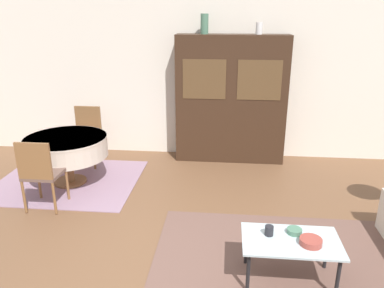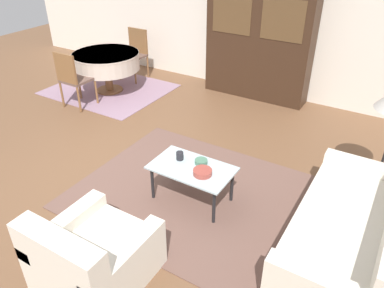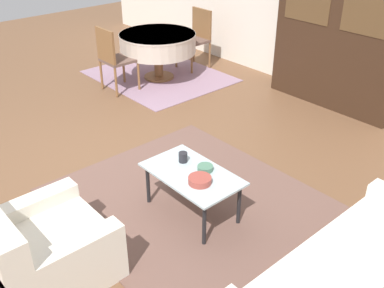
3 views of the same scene
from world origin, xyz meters
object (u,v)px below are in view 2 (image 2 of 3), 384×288
dining_chair_far (135,51)px  coffee_table (192,171)px  display_cabinet (259,37)px  couch (355,232)px  dining_chair_near (72,77)px  bowl (203,172)px  cup (180,156)px  armchair (92,257)px  dining_table (106,61)px  bowl_small (201,162)px

dining_chair_far → coffee_table: bearing=137.5°
coffee_table → display_cabinet: bearing=100.5°
couch → dining_chair_near: dining_chair_near is taller
bowl → cup: bearing=161.9°
cup → bowl: cup is taller
armchair → display_cabinet: bearing=95.4°
dining_table → dining_chair_near: (-0.00, -0.82, -0.03)m
bowl_small → coffee_table: bearing=-110.9°
coffee_table → bowl_small: bearing=69.1°
dining_chair_near → dining_chair_far: size_ratio=1.00×
couch → display_cabinet: bearing=37.1°
armchair → bowl: 1.41m
dining_chair_far → cup: dining_chair_far is taller
display_cabinet → dining_chair_far: bearing=-170.0°
dining_chair_near → dining_chair_far: same height
display_cabinet → dining_chair_near: display_cabinet is taller
dining_chair_near → coffee_table: bearing=-20.1°
couch → dining_chair_far: 5.41m
coffee_table → cup: 0.23m
bowl_small → dining_chair_far: bearing=139.2°
bowl_small → dining_table: bearing=149.4°
coffee_table → dining_chair_near: dining_chair_near is taller
armchair → display_cabinet: display_cabinet is taller
dining_chair_near → dining_chair_far: 1.64m
armchair → cup: armchair is taller
bowl_small → display_cabinet: bearing=101.7°
dining_chair_far → bowl: (3.15, -2.79, -0.07)m
dining_table → cup: size_ratio=12.59×
couch → display_cabinet: display_cabinet is taller
cup → bowl_small: bearing=12.4°
bowl → bowl_small: (-0.12, 0.17, -0.01)m
coffee_table → dining_table: (-2.99, 1.92, 0.18)m
dining_chair_far → bowl: 4.21m
bowl → armchair: bearing=-103.3°
couch → bowl: size_ratio=9.53×
dining_table → bowl: bearing=-32.0°
armchair → dining_chair_far: 5.03m
couch → bowl_small: couch is taller
armchair → bowl: (0.32, 1.36, 0.20)m
cup → dining_chair_far: bearing=136.2°
couch → dining_table: bearing=68.9°
couch → armchair: 2.41m
bowl_small → dining_chair_near: bearing=162.2°
dining_chair_far → bowl_small: 4.01m
display_cabinet → dining_table: (-2.41, -1.25, -0.49)m
display_cabinet → bowl_small: bearing=-78.3°
dining_chair_far → bowl_small: (3.04, -2.62, -0.08)m
dining_table → dining_chair_far: (-0.00, 0.82, -0.03)m
couch → coffee_table: size_ratio=2.13×
dining_table → dining_chair_far: dining_chair_far is taller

